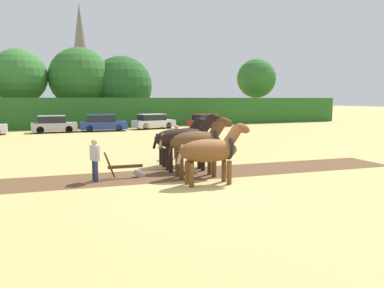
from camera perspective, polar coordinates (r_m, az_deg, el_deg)
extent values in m
plane|color=tan|center=(13.15, 4.68, -6.68)|extent=(240.00, 240.00, 0.00)
cube|color=brown|center=(14.85, -15.19, -5.32)|extent=(26.87, 4.86, 0.01)
cube|color=#286023|center=(41.11, -14.83, 4.61)|extent=(64.47, 1.40, 3.20)
cylinder|color=#423323|center=(46.54, -24.65, 4.88)|extent=(0.44, 0.44, 3.88)
sphere|color=#387533|center=(46.60, -24.87, 9.34)|extent=(6.15, 6.15, 6.15)
cylinder|color=#4C3823|center=(46.76, -16.61, 5.04)|extent=(0.44, 0.44, 3.58)
sphere|color=#2D6628|center=(46.81, -16.77, 9.63)|extent=(7.13, 7.13, 7.13)
cylinder|color=brown|center=(47.55, -10.53, 4.65)|extent=(0.44, 0.44, 2.60)
sphere|color=#235623|center=(47.54, -10.62, 8.67)|extent=(7.39, 7.39, 7.39)
cylinder|color=#423323|center=(53.10, 9.71, 5.86)|extent=(0.44, 0.44, 4.40)
sphere|color=#2D6628|center=(53.17, 9.79, 9.82)|extent=(5.36, 5.36, 5.36)
cylinder|color=gray|center=(79.69, -16.44, 7.96)|extent=(3.07, 3.07, 9.85)
cone|color=slate|center=(80.69, -16.71, 15.75)|extent=(3.37, 3.37, 12.04)
ellipsoid|color=brown|center=(13.43, 2.52, -1.01)|extent=(2.27, 1.06, 0.84)
cylinder|color=brown|center=(14.05, 4.88, -4.00)|extent=(0.18, 0.18, 0.86)
cylinder|color=brown|center=(13.62, 5.69, -4.37)|extent=(0.18, 0.18, 0.86)
cylinder|color=brown|center=(13.56, -0.71, -4.38)|extent=(0.18, 0.18, 0.86)
cylinder|color=brown|center=(13.11, -0.06, -4.78)|extent=(0.18, 0.18, 0.86)
cylinder|color=brown|center=(13.74, 6.18, 1.15)|extent=(0.81, 0.46, 0.88)
ellipsoid|color=brown|center=(13.89, 7.73, 2.39)|extent=(0.70, 0.32, 0.54)
cube|color=gray|center=(13.80, 6.88, 1.91)|extent=(0.42, 0.11, 0.55)
cylinder|color=gray|center=(13.11, -1.77, -1.59)|extent=(0.31, 0.14, 0.71)
torus|color=black|center=(13.72, 5.53, -0.59)|extent=(0.18, 0.87, 0.86)
ellipsoid|color=#513319|center=(14.71, 0.59, 0.29)|extent=(2.17, 1.09, 0.88)
cylinder|color=#513319|center=(15.30, 2.70, -2.83)|extent=(0.18, 0.18, 1.00)
cylinder|color=#513319|center=(14.83, 3.40, -3.14)|extent=(0.18, 0.18, 1.00)
cylinder|color=#513319|center=(14.87, -2.22, -3.11)|extent=(0.18, 0.18, 1.00)
cylinder|color=#513319|center=(14.39, -1.65, -3.44)|extent=(0.18, 0.18, 1.00)
cylinder|color=#513319|center=(14.97, 3.83, 2.22)|extent=(0.81, 0.48, 0.86)
ellipsoid|color=#513319|center=(15.10, 5.22, 3.32)|extent=(0.70, 0.32, 0.54)
cube|color=black|center=(15.02, 4.45, 2.94)|extent=(0.40, 0.11, 0.54)
cylinder|color=black|center=(14.42, -3.15, -0.22)|extent=(0.31, 0.14, 0.71)
torus|color=black|center=(14.95, 3.26, 0.66)|extent=(0.18, 0.90, 0.89)
ellipsoid|color=black|center=(16.01, -1.02, 0.91)|extent=(2.29, 1.06, 0.84)
cylinder|color=black|center=(16.58, 1.12, -2.00)|extent=(0.18, 0.18, 1.04)
cylinder|color=black|center=(16.13, 1.69, -2.25)|extent=(0.18, 0.18, 1.04)
cylinder|color=black|center=(16.16, -3.71, -2.24)|extent=(0.18, 0.18, 1.04)
cylinder|color=black|center=(15.70, -3.26, -2.51)|extent=(0.18, 0.18, 1.04)
cylinder|color=black|center=(16.27, 2.16, 2.81)|extent=(0.86, 0.46, 0.94)
ellipsoid|color=black|center=(16.41, 3.64, 3.97)|extent=(0.70, 0.32, 0.54)
cube|color=gray|center=(16.33, 2.82, 3.45)|extent=(0.46, 0.12, 0.61)
cylinder|color=gray|center=(15.74, -4.69, 0.46)|extent=(0.31, 0.14, 0.71)
torus|color=black|center=(16.25, 1.60, 1.23)|extent=(0.18, 0.86, 0.86)
ellipsoid|color=black|center=(17.35, -2.38, 0.85)|extent=(2.16, 1.11, 0.89)
cylinder|color=black|center=(17.89, -0.51, -1.63)|extent=(0.18, 0.18, 0.86)
cylinder|color=black|center=(17.41, 0.01, -1.87)|extent=(0.18, 0.18, 0.86)
cylinder|color=black|center=(17.53, -4.74, -1.83)|extent=(0.18, 0.18, 0.86)
cylinder|color=black|center=(17.03, -4.33, -2.08)|extent=(0.18, 0.18, 0.86)
cylinder|color=black|center=(17.57, 0.40, 2.47)|extent=(0.81, 0.49, 0.85)
ellipsoid|color=black|center=(17.68, 1.58, 3.39)|extent=(0.70, 0.32, 0.54)
cube|color=black|center=(17.61, 0.92, 3.10)|extent=(0.40, 0.11, 0.52)
cylinder|color=black|center=(17.11, -5.58, 0.43)|extent=(0.31, 0.14, 0.71)
torus|color=black|center=(17.55, -0.09, 1.16)|extent=(0.19, 0.91, 0.91)
cube|color=#4C331E|center=(14.89, -10.12, -3.40)|extent=(1.36, 0.21, 0.12)
cube|color=#939399|center=(15.04, -8.04, -4.61)|extent=(0.50, 0.24, 0.39)
cylinder|color=#4C331E|center=(14.99, -12.55, -2.99)|extent=(0.40, 0.09, 0.96)
cylinder|color=#4C331E|center=(14.60, -12.38, -3.25)|extent=(0.40, 0.09, 0.96)
cylinder|color=#28334C|center=(14.56, -14.70, -3.94)|extent=(0.14, 0.14, 0.80)
cylinder|color=#28334C|center=(14.37, -14.38, -4.07)|extent=(0.14, 0.14, 0.80)
cube|color=#B7B7BC|center=(14.35, -14.62, -1.31)|extent=(0.30, 0.50, 0.57)
sphere|color=tan|center=(14.30, -14.67, 0.27)|extent=(0.22, 0.22, 0.22)
cylinder|color=#B7B7BC|center=(14.61, -15.04, -1.28)|extent=(0.09, 0.09, 0.54)
cylinder|color=#B7B7BC|center=(14.10, -14.19, -1.54)|extent=(0.09, 0.09, 0.54)
cylinder|color=#38332D|center=(19.52, -2.56, -0.89)|extent=(0.14, 0.14, 0.88)
cylinder|color=#38332D|center=(19.33, -2.20, -0.97)|extent=(0.14, 0.14, 0.88)
cube|color=#3D5184|center=(19.33, -2.39, 1.27)|extent=(0.29, 0.54, 0.62)
sphere|color=tan|center=(19.30, -2.40, 2.56)|extent=(0.24, 0.24, 0.24)
cylinder|color=#3D5184|center=(19.59, -2.86, 1.28)|extent=(0.09, 0.09, 0.58)
cylinder|color=#3D5184|center=(19.08, -1.91, 1.14)|extent=(0.09, 0.09, 0.58)
cube|color=#A8A8B2|center=(36.61, -20.25, 2.50)|extent=(3.94, 1.76, 0.72)
cube|color=black|center=(36.56, -20.60, 3.52)|extent=(2.37, 1.58, 0.61)
cube|color=#A8A8B2|center=(36.55, -20.62, 4.04)|extent=(2.37, 1.58, 0.06)
cylinder|color=black|center=(37.46, -18.43, 2.33)|extent=(0.64, 0.22, 0.64)
cylinder|color=black|center=(35.95, -18.24, 2.16)|extent=(0.64, 0.22, 0.64)
cylinder|color=black|center=(37.35, -22.16, 2.16)|extent=(0.64, 0.22, 0.64)
cylinder|color=black|center=(35.83, -22.12, 1.98)|extent=(0.64, 0.22, 0.64)
cube|color=navy|center=(37.01, -13.29, 2.79)|extent=(4.53, 2.31, 0.73)
cube|color=black|center=(36.96, -13.65, 3.82)|extent=(2.79, 1.92, 0.62)
cube|color=navy|center=(36.95, -13.67, 4.35)|extent=(2.79, 1.92, 0.06)
cylinder|color=black|center=(37.89, -11.30, 2.59)|extent=(0.65, 0.30, 0.63)
cylinder|color=black|center=(36.34, -11.09, 2.41)|extent=(0.65, 0.30, 0.63)
cylinder|color=black|center=(37.77, -15.38, 2.46)|extent=(0.65, 0.30, 0.63)
cylinder|color=black|center=(36.21, -15.35, 2.28)|extent=(0.65, 0.30, 0.63)
cube|color=silver|center=(38.95, -5.84, 3.13)|extent=(4.52, 2.51, 0.71)
cube|color=black|center=(38.81, -6.13, 4.06)|extent=(2.81, 2.03, 0.58)
cube|color=silver|center=(38.80, -6.14, 4.54)|extent=(2.81, 2.03, 0.06)
cylinder|color=black|center=(40.27, -4.68, 2.98)|extent=(0.70, 0.33, 0.67)
cylinder|color=black|center=(38.91, -3.57, 2.85)|extent=(0.70, 0.33, 0.67)
cylinder|color=black|center=(39.07, -8.09, 2.81)|extent=(0.70, 0.33, 0.67)
cylinder|color=black|center=(37.67, -7.08, 2.67)|extent=(0.70, 0.33, 0.67)
cube|color=maroon|center=(40.25, 2.38, 3.24)|extent=(4.52, 2.61, 0.66)
cube|color=black|center=(40.09, 2.15, 4.08)|extent=(2.82, 2.09, 0.54)
cube|color=maroon|center=(40.07, 2.15, 4.51)|extent=(2.82, 2.09, 0.06)
cylinder|color=black|center=(41.68, 3.17, 3.11)|extent=(0.68, 0.35, 0.65)
cylinder|color=black|center=(40.47, 4.54, 2.98)|extent=(0.68, 0.35, 0.65)
cylinder|color=black|center=(40.11, 0.21, 2.97)|extent=(0.68, 0.35, 0.65)
cylinder|color=black|center=(38.85, 1.53, 2.84)|extent=(0.68, 0.35, 0.65)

